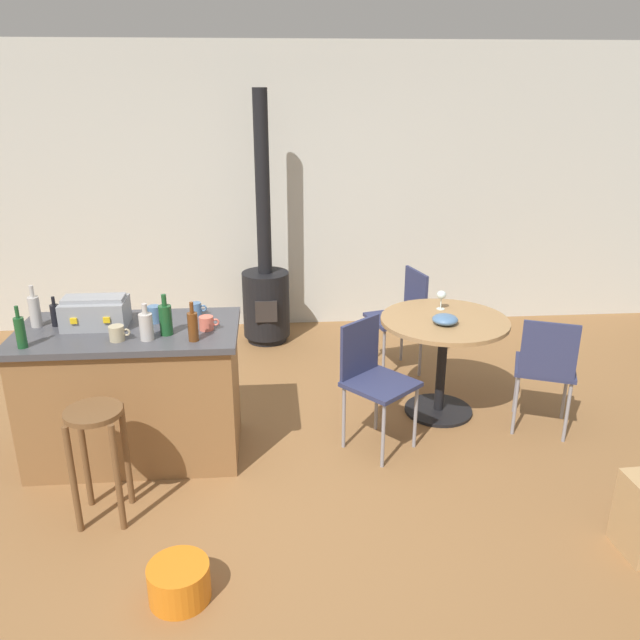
# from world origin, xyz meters

# --- Properties ---
(ground_plane) EXTENTS (8.80, 8.80, 0.00)m
(ground_plane) POSITION_xyz_m (0.00, 0.00, 0.00)
(ground_plane) COLOR olive
(back_wall) EXTENTS (8.00, 0.10, 2.70)m
(back_wall) POSITION_xyz_m (0.00, 2.92, 1.35)
(back_wall) COLOR beige
(back_wall) RESTS_ON ground_plane
(kitchen_island) EXTENTS (1.38, 0.73, 0.89)m
(kitchen_island) POSITION_xyz_m (-0.94, 0.48, 0.45)
(kitchen_island) COLOR olive
(kitchen_island) RESTS_ON ground_plane
(wooden_stool) EXTENTS (0.31, 0.31, 0.68)m
(wooden_stool) POSITION_xyz_m (-1.00, -0.19, 0.49)
(wooden_stool) COLOR brown
(wooden_stool) RESTS_ON ground_plane
(dining_table) EXTENTS (0.92, 0.92, 0.75)m
(dining_table) POSITION_xyz_m (1.20, 0.88, 0.57)
(dining_table) COLOR black
(dining_table) RESTS_ON ground_plane
(folding_chair_near) EXTENTS (0.52, 0.52, 0.86)m
(folding_chair_near) POSITION_xyz_m (1.83, 0.55, 0.51)
(folding_chair_near) COLOR navy
(folding_chair_near) RESTS_ON ground_plane
(folding_chair_far) EXTENTS (0.49, 0.49, 0.87)m
(folding_chair_far) POSITION_xyz_m (1.06, 1.65, 0.52)
(folding_chair_far) COLOR navy
(folding_chair_far) RESTS_ON ground_plane
(folding_chair_left) EXTENTS (0.56, 0.56, 0.87)m
(folding_chair_left) POSITION_xyz_m (0.62, 0.48, 0.52)
(folding_chair_left) COLOR navy
(folding_chair_left) RESTS_ON ground_plane
(wood_stove) EXTENTS (0.44, 0.45, 2.29)m
(wood_stove) POSITION_xyz_m (-0.08, 2.42, 0.55)
(wood_stove) COLOR black
(wood_stove) RESTS_ON ground_plane
(toolbox) EXTENTS (0.39, 0.26, 0.20)m
(toolbox) POSITION_xyz_m (-1.13, 0.55, 0.98)
(toolbox) COLOR gray
(toolbox) RESTS_ON kitchen_island
(bottle_0) EXTENTS (0.08, 0.08, 0.23)m
(bottle_0) POSITION_xyz_m (-0.78, 0.29, 0.98)
(bottle_0) COLOR #B7B2AD
(bottle_0) RESTS_ON kitchen_island
(bottle_1) EXTENTS (0.07, 0.07, 0.27)m
(bottle_1) POSITION_xyz_m (-1.51, 0.57, 0.99)
(bottle_1) COLOR #B7B2AD
(bottle_1) RESTS_ON kitchen_island
(bottle_2) EXTENTS (0.08, 0.08, 0.26)m
(bottle_2) POSITION_xyz_m (-0.67, 0.37, 0.99)
(bottle_2) COLOR #194C23
(bottle_2) RESTS_ON kitchen_island
(bottle_3) EXTENTS (0.06, 0.06, 0.24)m
(bottle_3) POSITION_xyz_m (-0.50, 0.26, 0.98)
(bottle_3) COLOR #603314
(bottle_3) RESTS_ON kitchen_island
(bottle_4) EXTENTS (0.06, 0.06, 0.19)m
(bottle_4) POSITION_xyz_m (-1.39, 0.58, 0.96)
(bottle_4) COLOR black
(bottle_4) RESTS_ON kitchen_island
(bottle_5) EXTENTS (0.06, 0.06, 0.25)m
(bottle_5) POSITION_xyz_m (-1.48, 0.23, 0.99)
(bottle_5) COLOR #194C23
(bottle_5) RESTS_ON kitchen_island
(cup_0) EXTENTS (0.13, 0.09, 0.09)m
(cup_0) POSITION_xyz_m (-0.95, 0.29, 0.94)
(cup_0) COLOR tan
(cup_0) RESTS_ON kitchen_island
(cup_1) EXTENTS (0.11, 0.07, 0.09)m
(cup_1) POSITION_xyz_m (-0.53, 0.70, 0.93)
(cup_1) COLOR #4C7099
(cup_1) RESTS_ON kitchen_island
(cup_2) EXTENTS (0.12, 0.08, 0.11)m
(cup_2) POSITION_xyz_m (-0.78, 0.59, 0.94)
(cup_2) COLOR #4C7099
(cup_2) RESTS_ON kitchen_island
(cup_3) EXTENTS (0.13, 0.09, 0.09)m
(cup_3) POSITION_xyz_m (-0.44, 0.43, 0.93)
(cup_3) COLOR #DB6651
(cup_3) RESTS_ON kitchen_island
(wine_glass) EXTENTS (0.07, 0.07, 0.14)m
(wine_glass) POSITION_xyz_m (1.22, 1.09, 0.85)
(wine_glass) COLOR silver
(wine_glass) RESTS_ON dining_table
(serving_bowl) EXTENTS (0.18, 0.18, 0.07)m
(serving_bowl) POSITION_xyz_m (1.17, 0.77, 0.78)
(serving_bowl) COLOR #4C7099
(serving_bowl) RESTS_ON dining_table
(plastic_bucket) EXTENTS (0.30, 0.30, 0.19)m
(plastic_bucket) POSITION_xyz_m (-0.51, -0.85, 0.09)
(plastic_bucket) COLOR orange
(plastic_bucket) RESTS_ON ground_plane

